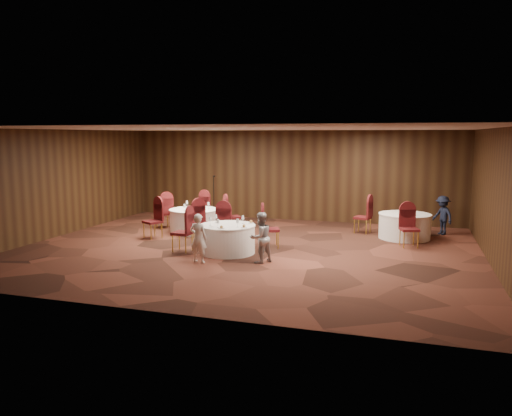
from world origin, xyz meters
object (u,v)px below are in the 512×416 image
(mic_stand, at_px, (214,209))
(woman_a, at_px, (198,238))
(table_left, at_px, (194,221))
(woman_b, at_px, (260,238))
(table_main, at_px, (228,239))
(man_c, at_px, (442,215))
(table_right, at_px, (404,226))

(mic_stand, height_order, woman_a, mic_stand)
(table_left, relative_size, mic_stand, 0.93)
(mic_stand, height_order, woman_b, mic_stand)
(table_main, relative_size, man_c, 1.20)
(woman_a, distance_m, woman_b, 1.48)
(table_main, xyz_separation_m, woman_a, (-0.31, -1.13, 0.22))
(table_main, distance_m, woman_b, 1.33)
(table_main, distance_m, table_right, 5.45)
(table_main, xyz_separation_m, table_right, (4.34, 3.29, 0.00))
(table_right, distance_m, man_c, 1.47)
(table_main, bearing_deg, woman_a, -105.53)
(table_main, bearing_deg, table_right, 37.14)
(table_main, height_order, man_c, man_c)
(table_left, xyz_separation_m, table_right, (6.31, 1.02, 0.00))
(mic_stand, bearing_deg, woman_a, -71.65)
(table_right, height_order, man_c, man_c)
(woman_b, bearing_deg, man_c, 173.89)
(woman_a, relative_size, woman_b, 0.97)
(table_left, relative_size, man_c, 1.28)
(table_right, bearing_deg, woman_a, -136.49)
(woman_b, bearing_deg, table_main, -87.35)
(table_left, bearing_deg, table_right, 9.16)
(table_main, distance_m, man_c, 6.90)
(mic_stand, distance_m, man_c, 7.48)
(table_left, bearing_deg, table_main, -49.00)
(table_right, distance_m, woman_b, 5.14)
(table_left, distance_m, woman_a, 3.79)
(table_left, relative_size, table_right, 1.01)
(table_right, relative_size, woman_b, 1.24)
(table_left, bearing_deg, woman_b, -44.01)
(table_main, height_order, mic_stand, mic_stand)
(table_left, height_order, man_c, man_c)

